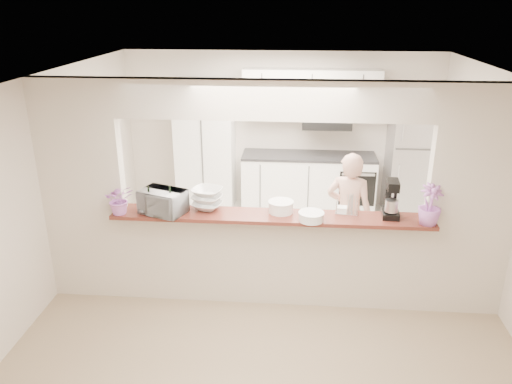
# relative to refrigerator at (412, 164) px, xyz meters

# --- Properties ---
(floor) EXTENTS (6.00, 6.00, 0.00)m
(floor) POSITION_rel_refrigerator_xyz_m (-2.05, -2.65, -0.85)
(floor) COLOR tan
(floor) RESTS_ON ground
(tile_overlay) EXTENTS (5.00, 2.90, 0.01)m
(tile_overlay) POSITION_rel_refrigerator_xyz_m (-2.05, -1.10, -0.84)
(tile_overlay) COLOR silver
(tile_overlay) RESTS_ON floor
(partition) EXTENTS (5.00, 0.15, 2.50)m
(partition) POSITION_rel_refrigerator_xyz_m (-2.05, -2.65, 0.63)
(partition) COLOR beige
(partition) RESTS_ON floor
(bar_counter) EXTENTS (3.40, 0.38, 1.09)m
(bar_counter) POSITION_rel_refrigerator_xyz_m (-2.05, -2.65, -0.27)
(bar_counter) COLOR beige
(bar_counter) RESTS_ON floor
(kitchen_cabinets) EXTENTS (3.15, 0.62, 2.25)m
(kitchen_cabinets) POSITION_rel_refrigerator_xyz_m (-2.24, 0.07, 0.12)
(kitchen_cabinets) COLOR white
(kitchen_cabinets) RESTS_ON floor
(refrigerator) EXTENTS (0.75, 0.70, 1.70)m
(refrigerator) POSITION_rel_refrigerator_xyz_m (0.00, 0.00, 0.00)
(refrigerator) COLOR #BAB9BF
(refrigerator) RESTS_ON floor
(flower_left) EXTENTS (0.37, 0.35, 0.33)m
(flower_left) POSITION_rel_refrigerator_xyz_m (-3.65, -2.80, 0.40)
(flower_left) COLOR pink
(flower_left) RESTS_ON bar_counter
(wine_bottle_a) EXTENTS (0.07, 0.07, 0.33)m
(wine_bottle_a) POSITION_rel_refrigerator_xyz_m (-3.10, -2.80, 0.37)
(wine_bottle_a) COLOR black
(wine_bottle_a) RESTS_ON bar_counter
(wine_bottle_b) EXTENTS (0.06, 0.06, 0.31)m
(wine_bottle_b) POSITION_rel_refrigerator_xyz_m (-3.33, -2.80, 0.36)
(wine_bottle_b) COLOR black
(wine_bottle_b) RESTS_ON bar_counter
(toaster_oven) EXTENTS (0.55, 0.46, 0.26)m
(toaster_oven) POSITION_rel_refrigerator_xyz_m (-3.20, -2.75, 0.37)
(toaster_oven) COLOR #A4A5A9
(toaster_oven) RESTS_ON bar_counter
(serving_bowls) EXTENTS (0.39, 0.39, 0.23)m
(serving_bowls) POSITION_rel_refrigerator_xyz_m (-2.75, -2.60, 0.36)
(serving_bowls) COLOR silver
(serving_bowls) RESTS_ON bar_counter
(plate_stack_a) EXTENTS (0.27, 0.27, 0.12)m
(plate_stack_a) POSITION_rel_refrigerator_xyz_m (-1.95, -2.62, 0.30)
(plate_stack_a) COLOR white
(plate_stack_a) RESTS_ON bar_counter
(plate_stack_b) EXTENTS (0.27, 0.27, 0.09)m
(plate_stack_b) POSITION_rel_refrigerator_xyz_m (-1.63, -2.82, 0.29)
(plate_stack_b) COLOR white
(plate_stack_b) RESTS_ON bar_counter
(red_bowl) EXTENTS (0.15, 0.15, 0.07)m
(red_bowl) POSITION_rel_refrigerator_xyz_m (-2.00, -2.57, 0.27)
(red_bowl) COLOR maroon
(red_bowl) RESTS_ON bar_counter
(tan_bowl) EXTENTS (0.15, 0.15, 0.07)m
(tan_bowl) POSITION_rel_refrigerator_xyz_m (-2.00, -2.57, 0.28)
(tan_bowl) COLOR #C3B289
(tan_bowl) RESTS_ON bar_counter
(utensil_caddy) EXTENTS (0.25, 0.16, 0.22)m
(utensil_caddy) POSITION_rel_refrigerator_xyz_m (-1.25, -2.60, 0.33)
(utensil_caddy) COLOR silver
(utensil_caddy) RESTS_ON bar_counter
(stand_mixer) EXTENTS (0.19, 0.29, 0.40)m
(stand_mixer) POSITION_rel_refrigerator_xyz_m (-0.80, -2.62, 0.42)
(stand_mixer) COLOR black
(stand_mixer) RESTS_ON bar_counter
(flower_right) EXTENTS (0.29, 0.29, 0.42)m
(flower_right) POSITION_rel_refrigerator_xyz_m (-0.45, -2.80, 0.45)
(flower_right) COLOR #B864BA
(flower_right) RESTS_ON bar_counter
(person) EXTENTS (0.64, 0.51, 1.54)m
(person) POSITION_rel_refrigerator_xyz_m (-1.14, -1.85, -0.08)
(person) COLOR tan
(person) RESTS_ON floor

